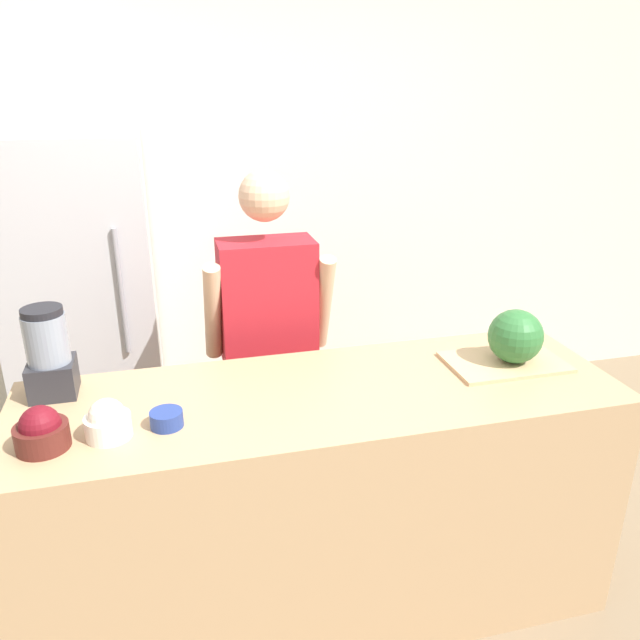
{
  "coord_description": "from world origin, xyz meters",
  "views": [
    {
      "loc": [
        -0.48,
        -1.5,
        1.92
      ],
      "look_at": [
        0.0,
        0.37,
        1.16
      ],
      "focal_mm": 35.0,
      "sensor_mm": 36.0,
      "label": 1
    }
  ],
  "objects": [
    {
      "name": "bowl_small_blue",
      "position": [
        -0.52,
        0.24,
        0.94
      ],
      "size": [
        0.1,
        0.1,
        0.05
      ],
      "color": "navy",
      "rests_on": "counter_island"
    },
    {
      "name": "bowl_cream",
      "position": [
        -0.69,
        0.22,
        0.96
      ],
      "size": [
        0.14,
        0.14,
        0.12
      ],
      "color": "white",
      "rests_on": "counter_island"
    },
    {
      "name": "refrigerator",
      "position": [
        -0.9,
        1.64,
        0.84
      ],
      "size": [
        0.7,
        0.65,
        1.68
      ],
      "color": "#B7B7BC",
      "rests_on": "ground_plane"
    },
    {
      "name": "blender",
      "position": [
        -0.88,
        0.55,
        1.06
      ],
      "size": [
        0.15,
        0.15,
        0.31
      ],
      "color": "#28282D",
      "rests_on": "counter_island"
    },
    {
      "name": "wall_back",
      "position": [
        0.0,
        2.01,
        1.3
      ],
      "size": [
        8.0,
        0.06,
        2.6
      ],
      "color": "silver",
      "rests_on": "ground_plane"
    },
    {
      "name": "cutting_board",
      "position": [
        0.72,
        0.38,
        0.92
      ],
      "size": [
        0.43,
        0.28,
        0.01
      ],
      "color": "tan",
      "rests_on": "counter_island"
    },
    {
      "name": "counter_island",
      "position": [
        0.0,
        0.34,
        0.46
      ],
      "size": [
        2.08,
        0.68,
        0.91
      ],
      "color": "tan",
      "rests_on": "ground_plane"
    },
    {
      "name": "watermelon",
      "position": [
        0.74,
        0.37,
        1.03
      ],
      "size": [
        0.2,
        0.2,
        0.2
      ],
      "color": "#2D6B33",
      "rests_on": "cutting_board"
    },
    {
      "name": "bowl_cherries",
      "position": [
        -0.87,
        0.2,
        0.97
      ],
      "size": [
        0.15,
        0.15,
        0.13
      ],
      "color": "#511E19",
      "rests_on": "counter_island"
    },
    {
      "name": "person",
      "position": [
        -0.08,
        0.96,
        0.81
      ],
      "size": [
        0.54,
        0.26,
        1.58
      ],
      "color": "gray",
      "rests_on": "ground_plane"
    }
  ]
}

